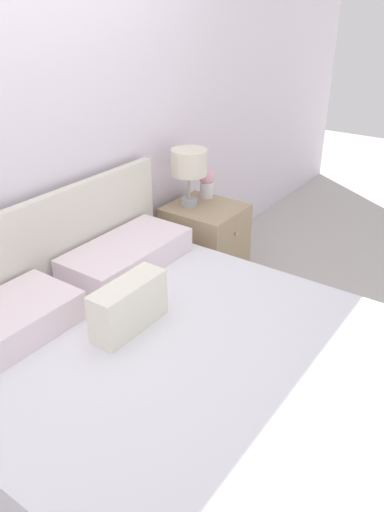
{
  "coord_description": "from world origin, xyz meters",
  "views": [
    {
      "loc": [
        -1.35,
        -1.94,
        1.84
      ],
      "look_at": [
        0.59,
        -0.57,
        0.58
      ],
      "focal_mm": 35.0,
      "sensor_mm": 36.0,
      "label": 1
    }
  ],
  "objects": [
    {
      "name": "nightstand",
      "position": [
        1.18,
        -0.25,
        0.3
      ],
      "size": [
        0.44,
        0.49,
        0.6
      ],
      "color": "tan",
      "rests_on": "ground_plane"
    },
    {
      "name": "flower_vase",
      "position": [
        1.33,
        -0.17,
        0.71
      ],
      "size": [
        0.11,
        0.11,
        0.21
      ],
      "color": "white",
      "rests_on": "nightstand"
    },
    {
      "name": "ground_plane",
      "position": [
        0.0,
        0.0,
        0.0
      ],
      "size": [
        12.0,
        12.0,
        0.0
      ],
      "primitive_type": "plane",
      "color": "#BCB7B2"
    },
    {
      "name": "table_lamp",
      "position": [
        1.14,
        -0.16,
        0.88
      ],
      "size": [
        0.23,
        0.23,
        0.38
      ],
      "color": "#A8B2BC",
      "rests_on": "nightstand"
    },
    {
      "name": "wall_back",
      "position": [
        0.0,
        0.07,
        1.3
      ],
      "size": [
        8.0,
        0.06,
        2.6
      ],
      "color": "white",
      "rests_on": "ground_plane"
    },
    {
      "name": "bed",
      "position": [
        0.0,
        -0.95,
        0.27
      ],
      "size": [
        1.79,
        2.06,
        0.96
      ],
      "color": "tan",
      "rests_on": "ground_plane"
    }
  ]
}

